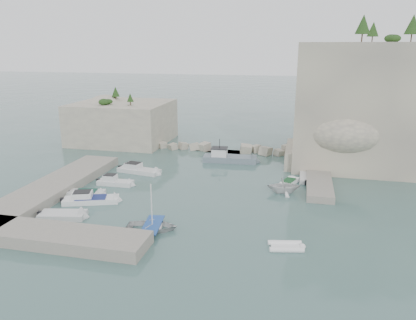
% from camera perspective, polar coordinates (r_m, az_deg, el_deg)
% --- Properties ---
extents(ground, '(400.00, 400.00, 0.00)m').
position_cam_1_polar(ground, '(45.31, -1.73, -5.67)').
color(ground, '#466A66').
rests_on(ground, ground).
extents(cliff_east, '(26.00, 22.00, 17.00)m').
position_cam_1_polar(cliff_east, '(65.38, 23.89, 7.35)').
color(cliff_east, beige).
rests_on(cliff_east, ground).
extents(cliff_terrace, '(8.00, 10.00, 2.50)m').
position_cam_1_polar(cliff_terrace, '(60.74, 14.68, 0.65)').
color(cliff_terrace, beige).
rests_on(cliff_terrace, ground).
extents(outcrop_west, '(16.00, 14.00, 7.00)m').
position_cam_1_polar(outcrop_west, '(73.81, -11.90, 5.24)').
color(outcrop_west, beige).
rests_on(outcrop_west, ground).
extents(quay_west, '(5.00, 24.00, 1.10)m').
position_cam_1_polar(quay_west, '(51.13, -20.83, -3.54)').
color(quay_west, '#9E9689').
rests_on(quay_west, ground).
extents(quay_south, '(18.00, 4.00, 1.10)m').
position_cam_1_polar(quay_south, '(38.61, -21.50, -9.89)').
color(quay_south, '#9E9689').
rests_on(quay_south, ground).
extents(ledge_east, '(3.00, 16.00, 0.80)m').
position_cam_1_polar(ledge_east, '(53.32, 15.30, -2.45)').
color(ledge_east, '#9E9689').
rests_on(ledge_east, ground).
extents(breakwater, '(28.00, 3.00, 1.40)m').
position_cam_1_polar(breakwater, '(65.80, 2.32, 1.81)').
color(breakwater, beige).
rests_on(breakwater, ground).
extents(motorboat_a, '(6.76, 3.02, 1.40)m').
position_cam_1_polar(motorboat_a, '(55.70, -9.65, -1.75)').
color(motorboat_a, silver).
rests_on(motorboat_a, ground).
extents(motorboat_b, '(4.86, 1.72, 1.40)m').
position_cam_1_polar(motorboat_b, '(51.43, -12.86, -3.42)').
color(motorboat_b, silver).
rests_on(motorboat_b, ground).
extents(motorboat_c, '(4.73, 2.41, 0.70)m').
position_cam_1_polar(motorboat_c, '(48.67, -16.69, -4.81)').
color(motorboat_c, silver).
rests_on(motorboat_c, ground).
extents(motorboat_d, '(6.77, 4.01, 1.40)m').
position_cam_1_polar(motorboat_d, '(46.47, -16.10, -5.75)').
color(motorboat_d, white).
rests_on(motorboat_d, ground).
extents(motorboat_e, '(5.25, 2.98, 0.70)m').
position_cam_1_polar(motorboat_e, '(43.39, -19.72, -7.64)').
color(motorboat_e, silver).
rests_on(motorboat_e, ground).
extents(rowboat, '(5.11, 3.98, 0.97)m').
position_cam_1_polar(rowboat, '(38.73, -7.81, -9.68)').
color(rowboat, silver).
rests_on(rowboat, ground).
extents(inflatable_dinghy, '(3.39, 2.13, 0.44)m').
position_cam_1_polar(inflatable_dinghy, '(35.77, 10.85, -12.10)').
color(inflatable_dinghy, white).
rests_on(inflatable_dinghy, ground).
extents(tender_east_a, '(4.38, 3.98, 1.99)m').
position_cam_1_polar(tender_east_a, '(48.35, 10.54, -4.53)').
color(tender_east_a, white).
rests_on(tender_east_a, ground).
extents(tender_east_b, '(2.59, 4.27, 0.70)m').
position_cam_1_polar(tender_east_b, '(51.18, 11.30, -3.42)').
color(tender_east_b, white).
rests_on(tender_east_b, ground).
extents(tender_east_c, '(1.60, 4.95, 0.70)m').
position_cam_1_polar(tender_east_c, '(53.64, 13.62, -2.67)').
color(tender_east_c, silver).
rests_on(tender_east_c, ground).
extents(tender_east_d, '(4.24, 2.05, 1.57)m').
position_cam_1_polar(tender_east_d, '(56.98, 13.03, -1.54)').
color(tender_east_d, white).
rests_on(tender_east_d, ground).
extents(work_boat, '(8.76, 3.17, 2.20)m').
position_cam_1_polar(work_boat, '(60.16, 3.09, -0.23)').
color(work_boat, slate).
rests_on(work_boat, ground).
extents(rowboat_mast, '(0.10, 0.10, 4.20)m').
position_cam_1_polar(rowboat_mast, '(37.70, -7.95, -6.13)').
color(rowboat_mast, white).
rests_on(rowboat_mast, rowboat).
extents(vegetation, '(53.48, 13.88, 13.40)m').
position_cam_1_polar(vegetation, '(65.53, 20.01, 16.06)').
color(vegetation, '#1E4219').
rests_on(vegetation, ground).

